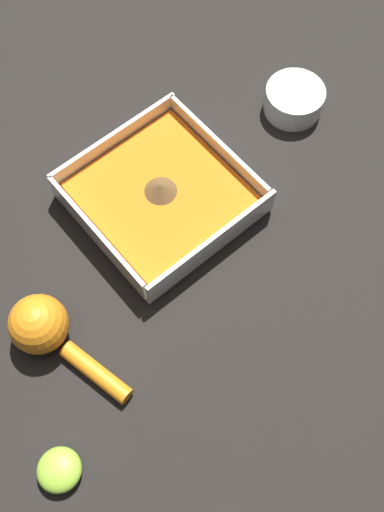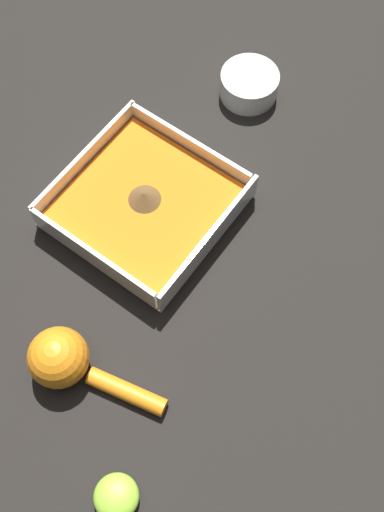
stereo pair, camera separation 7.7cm
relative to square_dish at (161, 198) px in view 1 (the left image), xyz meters
The scene contains 5 objects.
ground_plane 0.02m from the square_dish, 45.23° to the left, with size 4.00×4.00×0.00m, color black.
square_dish is the anchor object (origin of this frame).
spice_bowl 0.26m from the square_dish, ahead, with size 0.09×0.09×0.04m.
lemon_squeezer 0.24m from the square_dish, 165.30° to the right, with size 0.08×0.17×0.07m.
lemon_half 0.37m from the square_dish, 147.16° to the right, with size 0.05×0.05×0.03m.
Camera 1 is at (-0.24, -0.35, 0.73)m, focal length 42.00 mm.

